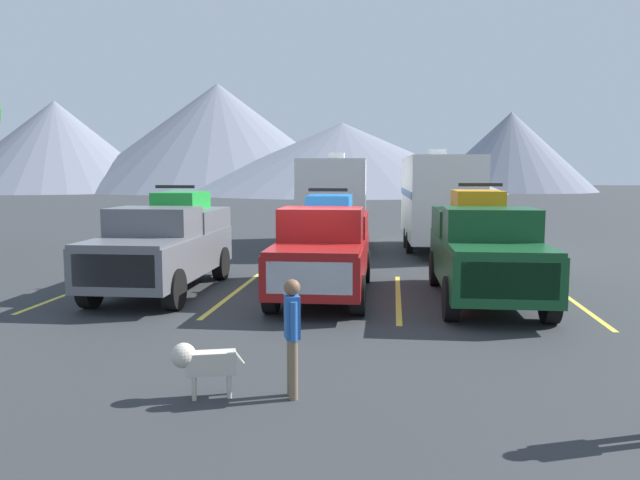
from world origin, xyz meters
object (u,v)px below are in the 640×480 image
(person_b, at_px, (292,330))
(pickup_truck_a, at_px, (165,243))
(camper_trailer_a, at_px, (335,197))
(dog, at_px, (200,361))
(pickup_truck_b, at_px, (325,246))
(pickup_truck_c, at_px, (484,247))
(camper_trailer_b, at_px, (439,197))

(person_b, bearing_deg, pickup_truck_a, 122.14)
(camper_trailer_a, distance_m, dog, 16.10)
(pickup_truck_b, bearing_deg, person_b, -87.19)
(pickup_truck_c, bearing_deg, pickup_truck_b, 176.81)
(pickup_truck_a, relative_size, dog, 6.00)
(pickup_truck_b, height_order, person_b, pickup_truck_b)
(person_b, bearing_deg, pickup_truck_b, 92.81)
(pickup_truck_a, height_order, camper_trailer_a, camper_trailer_a)
(pickup_truck_b, relative_size, pickup_truck_c, 1.00)
(camper_trailer_a, bearing_deg, pickup_truck_a, -110.05)
(pickup_truck_a, bearing_deg, person_b, -57.86)
(pickup_truck_c, bearing_deg, dog, -123.78)
(dog, bearing_deg, person_b, 7.69)
(dog, bearing_deg, pickup_truck_c, 56.22)
(pickup_truck_b, bearing_deg, dog, -96.95)
(pickup_truck_c, xyz_separation_m, camper_trailer_b, (-0.40, 8.59, 0.77))
(pickup_truck_c, xyz_separation_m, dog, (-4.51, -6.75, -0.71))
(pickup_truck_a, relative_size, pickup_truck_c, 0.98)
(pickup_truck_a, distance_m, person_b, 8.01)
(pickup_truck_a, distance_m, camper_trailer_b, 11.08)
(camper_trailer_a, relative_size, dog, 8.84)
(camper_trailer_b, xyz_separation_m, person_b, (-2.93, -15.17, -1.07))
(camper_trailer_a, height_order, camper_trailer_b, camper_trailer_b)
(pickup_truck_b, distance_m, dog, 7.03)
(pickup_truck_a, bearing_deg, camper_trailer_b, 49.42)
(pickup_truck_b, distance_m, camper_trailer_b, 9.03)
(person_b, bearing_deg, camper_trailer_a, 93.38)
(camper_trailer_b, bearing_deg, pickup_truck_a, -130.58)
(person_b, height_order, dog, person_b)
(pickup_truck_a, xyz_separation_m, dog, (3.08, -6.94, -0.68))
(person_b, bearing_deg, pickup_truck_c, 63.17)
(camper_trailer_b, xyz_separation_m, dog, (-4.11, -15.33, -1.48))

